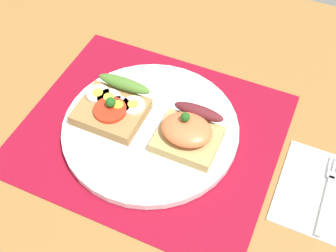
% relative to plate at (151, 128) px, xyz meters
% --- Properties ---
extents(ground_plane, '(1.20, 0.90, 0.03)m').
position_rel_plate_xyz_m(ground_plane, '(0.00, 0.00, -0.03)').
color(ground_plane, olive).
extents(placemat, '(0.40, 0.34, 0.00)m').
position_rel_plate_xyz_m(placemat, '(0.00, 0.00, -0.01)').
color(placemat, maroon).
rests_on(placemat, ground_plane).
extents(plate, '(0.28, 0.28, 0.01)m').
position_rel_plate_xyz_m(plate, '(0.00, 0.00, 0.00)').
color(plate, white).
rests_on(plate, placemat).
extents(sandwich_egg_tomato, '(0.10, 0.10, 0.04)m').
position_rel_plate_xyz_m(sandwich_egg_tomato, '(-0.06, 0.00, 0.02)').
color(sandwich_egg_tomato, '#9E7643').
rests_on(sandwich_egg_tomato, plate).
extents(sandwich_salmon, '(0.09, 0.09, 0.06)m').
position_rel_plate_xyz_m(sandwich_salmon, '(0.06, -0.00, 0.03)').
color(sandwich_salmon, tan).
rests_on(sandwich_salmon, plate).
extents(napkin, '(0.13, 0.15, 0.01)m').
position_rel_plate_xyz_m(napkin, '(0.27, -0.00, -0.01)').
color(napkin, white).
rests_on(napkin, ground_plane).
extents(fork, '(0.02, 0.14, 0.00)m').
position_rel_plate_xyz_m(fork, '(0.28, 0.00, -0.00)').
color(fork, '#B7B7BC').
rests_on(fork, napkin).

